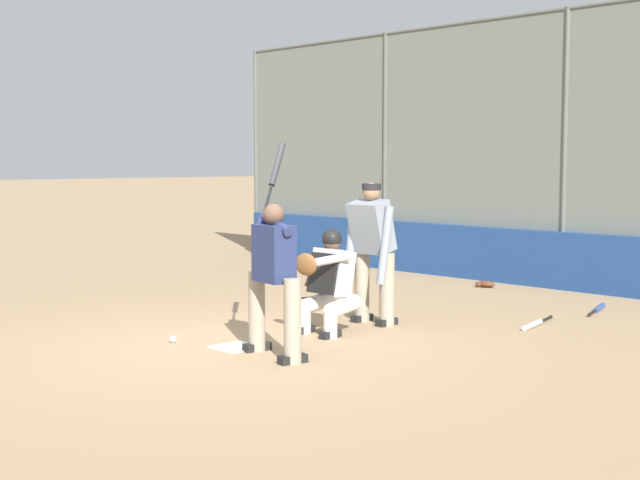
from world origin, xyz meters
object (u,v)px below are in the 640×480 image
Objects in this scene: catcher_behind_plate at (327,280)px; fielding_glove_on_dirt at (485,284)px; spare_bat_near_backstop at (598,309)px; batter_at_plate at (274,274)px; baseball_loose at (173,339)px; umpire_home at (372,249)px; spare_bat_by_padding at (330,296)px; spare_bat_third_base_side at (535,324)px.

fielding_glove_on_dirt is at bearing -80.22° from catcher_behind_plate.
batter_at_plate is at bearing 152.34° from spare_bat_near_backstop.
catcher_behind_plate is 15.59× the size of baseball_loose.
umpire_home is (0.54, -1.96, 0.07)m from batter_at_plate.
spare_bat_by_padding is at bearing -72.90° from baseball_loose.
catcher_behind_plate is 1.29× the size of spare_bat_third_base_side.
catcher_behind_plate is 4.36m from fielding_glove_on_dirt.
umpire_home is 1.84× the size of spare_bat_third_base_side.
batter_at_plate is 28.20× the size of baseball_loose.
fielding_glove_on_dirt reaches higher than spare_bat_third_base_side.
batter_at_plate is at bearing -164.72° from baseball_loose.
spare_bat_by_padding is at bearing 101.82° from spare_bat_near_backstop.
baseball_loose is (2.07, 5.02, 0.00)m from spare_bat_near_backstop.
umpire_home is at bearing 135.59° from spare_bat_near_backstop.
batter_at_plate is 3.38m from spare_bat_third_base_side.
batter_at_plate is at bearing -28.50° from spare_bat_third_base_side.
catcher_behind_plate is at bearing 92.78° from umpire_home.
umpire_home is 2.14m from spare_bat_by_padding.
umpire_home is 2.54m from baseball_loose.
spare_bat_third_base_side is (-1.42, -1.21, -0.85)m from umpire_home.
batter_at_plate reaches higher than fielding_glove_on_dirt.
umpire_home reaches higher than spare_bat_third_base_side.
spare_bat_by_padding is at bearing 71.46° from fielding_glove_on_dirt.
baseball_loose reaches higher than spare_bat_near_backstop.
spare_bat_by_padding is 3.44m from baseball_loose.
baseball_loose is (-0.19, 5.74, -0.01)m from fielding_glove_on_dirt.
baseball_loose is at bearing 140.08° from spare_bat_near_backstop.
fielding_glove_on_dirt reaches higher than spare_bat_by_padding.
fielding_glove_on_dirt is 5.74m from baseball_loose.
batter_at_plate is 1.49m from baseball_loose.
umpire_home is at bearing -106.69° from baseball_loose.
umpire_home is 5.81× the size of fielding_glove_on_dirt.
spare_bat_near_backstop is at bearing 168.48° from spare_bat_third_base_side.
umpire_home is at bearing -65.06° from batter_at_plate.
spare_bat_near_backstop is at bearing -90.62° from batter_at_plate.
catcher_behind_plate is at bearing -116.36° from baseball_loose.
batter_at_plate is 2.62× the size of spare_bat_near_backstop.
batter_at_plate is 5.64m from fielding_glove_on_dirt.
baseball_loose is at bearing 60.90° from catcher_behind_plate.
fielding_glove_on_dirt is at bearing -147.23° from spare_bat_third_base_side.
catcher_behind_plate is (0.48, -1.18, -0.21)m from batter_at_plate.
baseball_loose is at bearing -143.31° from spare_bat_by_padding.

